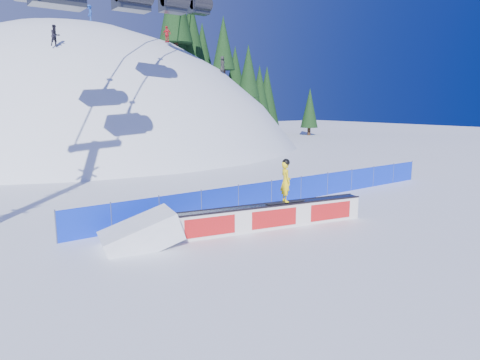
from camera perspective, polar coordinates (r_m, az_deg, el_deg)
ground at (r=18.83m, az=15.47°, el=-5.39°), size 160.00×160.00×0.00m
snow_hill at (r=59.65m, az=-19.90°, el=-13.06°), size 64.00×64.00×64.00m
treeline at (r=65.47m, az=-0.01°, el=13.69°), size 23.24×13.09×19.50m
safety_fence at (r=21.67m, az=6.22°, el=-1.41°), size 22.05×0.05×1.30m
rail_box at (r=17.18m, az=4.18°, el=-4.83°), size 8.28×2.21×1.00m
snow_ramp at (r=15.59m, az=-13.04°, el=-8.55°), size 3.06×2.25×1.73m
snowboarder at (r=17.19m, az=6.11°, el=-0.14°), size 1.73×0.70×1.78m
distant_skiers at (r=46.30m, az=-14.50°, el=18.34°), size 18.59×11.25×6.87m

